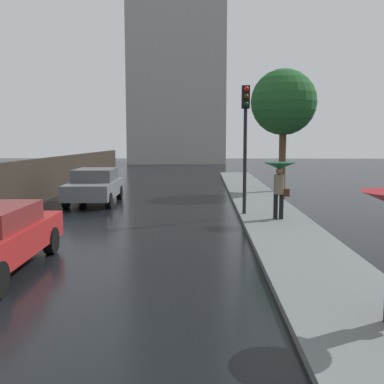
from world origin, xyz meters
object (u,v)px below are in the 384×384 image
Objects in this scene: car_grey_near_kerb at (95,185)px; traffic_light at (245,126)px; pedestrian_with_umbrella_far at (279,174)px; street_tree_near at (284,103)px.

traffic_light is (5.98, -3.42, 2.37)m from car_grey_near_kerb.
pedestrian_with_umbrella_far reaches higher than car_grey_near_kerb.
street_tree_near is (2.47, 7.12, 1.33)m from traffic_light.
car_grey_near_kerb is 0.99× the size of traffic_light.
car_grey_near_kerb is 0.70× the size of street_tree_near.
traffic_light is 0.71× the size of street_tree_near.
pedestrian_with_umbrella_far is at bearing -44.82° from traffic_light.
pedestrian_with_umbrella_far is (6.98, -4.41, 0.83)m from car_grey_near_kerb.
car_grey_near_kerb is 7.29m from traffic_light.
car_grey_near_kerb is at bearing 160.00° from pedestrian_with_umbrella_far.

